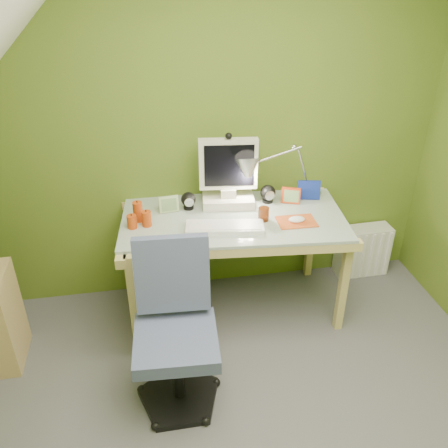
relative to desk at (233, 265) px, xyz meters
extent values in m
cube|color=#597323|center=(-0.10, 0.37, 0.82)|extent=(3.20, 0.01, 2.40)
cube|color=white|center=(-0.08, -0.14, 0.39)|extent=(0.50, 0.23, 0.02)
cube|color=#C34F1E|center=(0.38, -0.14, 0.39)|extent=(0.24, 0.18, 0.01)
ellipsoid|color=white|center=(0.38, -0.14, 0.40)|extent=(0.12, 0.09, 0.04)
cylinder|color=#873813|center=(0.18, -0.08, 0.43)|extent=(0.07, 0.07, 0.09)
cube|color=red|center=(0.42, 0.12, 0.44)|extent=(0.13, 0.06, 0.11)
cube|color=navy|center=(0.56, 0.16, 0.45)|extent=(0.15, 0.05, 0.13)
cube|color=#B0CE8D|center=(-0.40, 0.14, 0.44)|extent=(0.13, 0.03, 0.11)
cube|color=silver|center=(1.10, 0.27, -0.18)|extent=(0.41, 0.17, 0.41)
camera|label=1|loc=(-0.53, -2.61, 1.87)|focal=38.00mm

